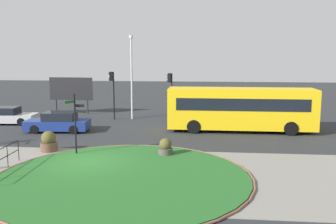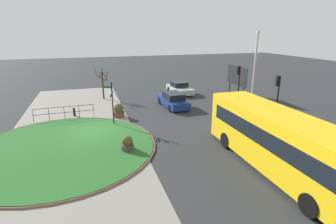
{
  "view_description": "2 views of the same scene",
  "coord_description": "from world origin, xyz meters",
  "px_view_note": "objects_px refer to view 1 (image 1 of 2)",
  "views": [
    {
      "loc": [
        6.1,
        -18.42,
        5.66
      ],
      "look_at": [
        3.91,
        3.5,
        2.25
      ],
      "focal_mm": 39.95,
      "sensor_mm": 36.0,
      "label": 1
    },
    {
      "loc": [
        18.87,
        -0.07,
        7.24
      ],
      "look_at": [
        3.67,
        4.65,
        2.24
      ],
      "focal_mm": 27.59,
      "sensor_mm": 36.0,
      "label": 2
    }
  ],
  "objects_px": {
    "car_far_lane": "(58,122)",
    "lamppost_tall": "(132,74)",
    "car_near_lane": "(8,116)",
    "traffic_light_far": "(112,85)",
    "traffic_light_near": "(170,86)",
    "billboard_left": "(71,89)",
    "signpost_directional": "(76,120)",
    "planter_kerbside": "(165,148)",
    "bus_yellow": "(241,108)",
    "planter_near_signpost": "(49,142)"
  },
  "relations": [
    {
      "from": "car_far_lane",
      "to": "lamppost_tall",
      "type": "bearing_deg",
      "value": -130.12
    },
    {
      "from": "car_near_lane",
      "to": "traffic_light_far",
      "type": "height_order",
      "value": "traffic_light_far"
    },
    {
      "from": "car_near_lane",
      "to": "traffic_light_far",
      "type": "distance_m",
      "value": 8.88
    },
    {
      "from": "traffic_light_near",
      "to": "lamppost_tall",
      "type": "relative_size",
      "value": 0.56
    },
    {
      "from": "car_far_lane",
      "to": "traffic_light_near",
      "type": "relative_size",
      "value": 1.16
    },
    {
      "from": "billboard_left",
      "to": "traffic_light_far",
      "type": "bearing_deg",
      "value": -27.68
    },
    {
      "from": "signpost_directional",
      "to": "traffic_light_near",
      "type": "relative_size",
      "value": 0.87
    },
    {
      "from": "billboard_left",
      "to": "planter_kerbside",
      "type": "distance_m",
      "value": 17.78
    },
    {
      "from": "traffic_light_near",
      "to": "planter_kerbside",
      "type": "relative_size",
      "value": 4.01
    },
    {
      "from": "car_far_lane",
      "to": "traffic_light_far",
      "type": "bearing_deg",
      "value": -120.3
    },
    {
      "from": "car_far_lane",
      "to": "planter_kerbside",
      "type": "height_order",
      "value": "car_far_lane"
    },
    {
      "from": "signpost_directional",
      "to": "planter_kerbside",
      "type": "height_order",
      "value": "signpost_directional"
    },
    {
      "from": "car_near_lane",
      "to": "traffic_light_near",
      "type": "relative_size",
      "value": 1.13
    },
    {
      "from": "car_far_lane",
      "to": "lamppost_tall",
      "type": "xyz_separation_m",
      "value": [
        4.37,
        5.98,
        3.24
      ]
    },
    {
      "from": "traffic_light_far",
      "to": "car_near_lane",
      "type": "bearing_deg",
      "value": 14.07
    },
    {
      "from": "car_far_lane",
      "to": "traffic_light_far",
      "type": "distance_m",
      "value": 6.59
    },
    {
      "from": "signpost_directional",
      "to": "planter_kerbside",
      "type": "distance_m",
      "value": 5.27
    },
    {
      "from": "signpost_directional",
      "to": "car_near_lane",
      "type": "distance_m",
      "value": 12.59
    },
    {
      "from": "car_near_lane",
      "to": "car_far_lane",
      "type": "bearing_deg",
      "value": -30.46
    },
    {
      "from": "car_far_lane",
      "to": "billboard_left",
      "type": "xyz_separation_m",
      "value": [
        -1.98,
        8.32,
        1.66
      ]
    },
    {
      "from": "car_far_lane",
      "to": "planter_kerbside",
      "type": "distance_m",
      "value": 10.4
    },
    {
      "from": "car_near_lane",
      "to": "signpost_directional",
      "type": "bearing_deg",
      "value": -49.12
    },
    {
      "from": "bus_yellow",
      "to": "planter_kerbside",
      "type": "bearing_deg",
      "value": -123.14
    },
    {
      "from": "bus_yellow",
      "to": "planter_kerbside",
      "type": "distance_m",
      "value": 8.84
    },
    {
      "from": "car_far_lane",
      "to": "lamppost_tall",
      "type": "distance_m",
      "value": 8.08
    },
    {
      "from": "car_far_lane",
      "to": "lamppost_tall",
      "type": "relative_size",
      "value": 0.65
    },
    {
      "from": "bus_yellow",
      "to": "traffic_light_near",
      "type": "relative_size",
      "value": 2.63
    },
    {
      "from": "billboard_left",
      "to": "planter_kerbside",
      "type": "relative_size",
      "value": 4.27
    },
    {
      "from": "car_far_lane",
      "to": "traffic_light_far",
      "type": "height_order",
      "value": "traffic_light_far"
    },
    {
      "from": "car_near_lane",
      "to": "planter_kerbside",
      "type": "bearing_deg",
      "value": -35.64
    },
    {
      "from": "billboard_left",
      "to": "planter_kerbside",
      "type": "xyz_separation_m",
      "value": [
        10.57,
        -14.17,
        -1.89
      ]
    },
    {
      "from": "signpost_directional",
      "to": "planter_near_signpost",
      "type": "height_order",
      "value": "signpost_directional"
    },
    {
      "from": "car_near_lane",
      "to": "lamppost_tall",
      "type": "distance_m",
      "value": 10.76
    },
    {
      "from": "bus_yellow",
      "to": "traffic_light_near",
      "type": "height_order",
      "value": "traffic_light_near"
    },
    {
      "from": "car_near_lane",
      "to": "traffic_light_near",
      "type": "height_order",
      "value": "traffic_light_near"
    },
    {
      "from": "signpost_directional",
      "to": "traffic_light_far",
      "type": "distance_m",
      "value": 11.8
    },
    {
      "from": "lamppost_tall",
      "to": "planter_kerbside",
      "type": "bearing_deg",
      "value": -70.34
    },
    {
      "from": "signpost_directional",
      "to": "bus_yellow",
      "type": "distance_m",
      "value": 12.47
    },
    {
      "from": "car_near_lane",
      "to": "planter_kerbside",
      "type": "relative_size",
      "value": 4.52
    },
    {
      "from": "signpost_directional",
      "to": "car_near_lane",
      "type": "bearing_deg",
      "value": 135.2
    },
    {
      "from": "car_near_lane",
      "to": "lamppost_tall",
      "type": "bearing_deg",
      "value": 14.94
    },
    {
      "from": "car_near_lane",
      "to": "car_far_lane",
      "type": "xyz_separation_m",
      "value": [
        5.3,
        -2.6,
        0.05
      ]
    },
    {
      "from": "planter_near_signpost",
      "to": "traffic_light_far",
      "type": "bearing_deg",
      "value": 84.46
    },
    {
      "from": "signpost_directional",
      "to": "bus_yellow",
      "type": "height_order",
      "value": "signpost_directional"
    },
    {
      "from": "traffic_light_near",
      "to": "planter_near_signpost",
      "type": "height_order",
      "value": "traffic_light_near"
    },
    {
      "from": "planter_near_signpost",
      "to": "signpost_directional",
      "type": "bearing_deg",
      "value": -18.94
    },
    {
      "from": "traffic_light_far",
      "to": "planter_near_signpost",
      "type": "distance_m",
      "value": 11.4
    },
    {
      "from": "traffic_light_far",
      "to": "planter_near_signpost",
      "type": "bearing_deg",
      "value": 78.6
    },
    {
      "from": "car_near_lane",
      "to": "billboard_left",
      "type": "height_order",
      "value": "billboard_left"
    },
    {
      "from": "signpost_directional",
      "to": "car_far_lane",
      "type": "relative_size",
      "value": 0.75
    }
  ]
}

